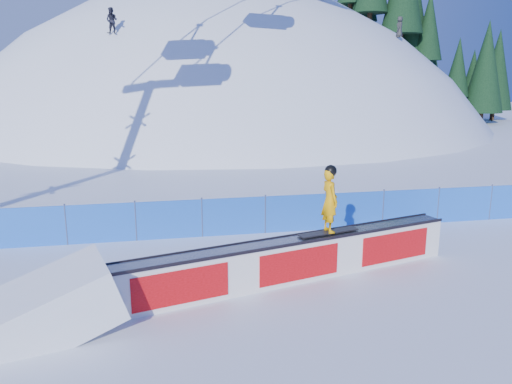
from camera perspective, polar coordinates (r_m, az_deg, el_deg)
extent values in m
plane|color=white|center=(13.04, 18.60, -9.58)|extent=(160.00, 160.00, 0.00)
sphere|color=white|center=(57.49, -4.02, -10.49)|extent=(64.00, 64.00, 64.00)
cylinder|color=#312013|center=(51.99, 13.71, 18.78)|extent=(0.50, 0.50, 1.40)
cylinder|color=#312013|center=(59.51, 12.59, 17.22)|extent=(0.50, 0.50, 1.40)
cylinder|color=#312013|center=(55.98, 13.36, 18.02)|extent=(0.50, 0.50, 1.40)
cylinder|color=#312013|center=(60.21, 15.55, 14.87)|extent=(0.50, 0.50, 1.40)
cone|color=black|center=(60.54, 15.81, 18.96)|extent=(3.28, 3.28, 7.46)
cylinder|color=#312013|center=(60.18, 17.02, 13.65)|extent=(0.50, 0.50, 1.40)
cone|color=black|center=(60.53, 17.37, 18.71)|extent=(4.18, 4.18, 9.50)
cylinder|color=#312013|center=(56.27, 21.08, 11.23)|extent=(0.50, 0.50, 1.40)
cone|color=black|center=(56.34, 21.40, 14.97)|extent=(2.71, 2.71, 6.17)
cylinder|color=#312013|center=(60.08, 18.89, 11.88)|extent=(0.50, 0.50, 1.40)
cone|color=black|center=(60.18, 19.18, 15.62)|extent=(2.94, 2.94, 6.68)
cylinder|color=#312013|center=(62.33, 19.82, 9.49)|extent=(0.50, 0.50, 1.40)
cone|color=black|center=(62.27, 20.09, 12.99)|extent=(2.83, 2.83, 6.43)
cylinder|color=#312013|center=(59.31, 24.86, 7.67)|extent=(0.50, 0.50, 1.40)
cone|color=black|center=(59.16, 25.28, 12.03)|extent=(3.46, 3.46, 7.86)
cylinder|color=#312013|center=(60.04, 24.86, 7.72)|extent=(0.50, 0.50, 1.40)
cone|color=black|center=(59.89, 25.32, 12.43)|extent=(3.83, 3.83, 8.70)
cylinder|color=#312013|center=(65.16, 24.95, 8.04)|extent=(0.50, 0.50, 1.40)
cone|color=black|center=(65.03, 25.27, 11.31)|extent=(2.76, 2.76, 6.27)
cube|color=blue|center=(16.68, 11.20, -2.04)|extent=(22.00, 0.03, 1.20)
cylinder|color=#3A4468|center=(15.72, -20.89, -3.40)|extent=(0.05, 0.05, 1.30)
cylinder|color=#3A4468|center=(15.49, -13.59, -3.13)|extent=(0.05, 0.05, 1.30)
cylinder|color=#3A4468|center=(15.52, -6.19, -2.81)|extent=(0.05, 0.05, 1.30)
cylinder|color=#3A4468|center=(15.80, 1.06, -2.45)|extent=(0.05, 0.05, 1.30)
cylinder|color=#3A4468|center=(16.32, 7.95, -2.06)|extent=(0.05, 0.05, 1.30)
cylinder|color=#3A4468|center=(17.07, 14.32, -1.69)|extent=(0.05, 0.05, 1.30)
cylinder|color=#3A4468|center=(18.00, 20.09, -1.32)|extent=(0.05, 0.05, 1.30)
cylinder|color=#3A4468|center=(19.10, 25.24, -0.99)|extent=(0.05, 0.05, 1.30)
cube|color=silver|center=(12.24, 4.32, -7.85)|extent=(8.84, 2.90, 1.01)
cube|color=gray|center=(12.06, 4.36, -5.50)|extent=(8.76, 2.90, 0.05)
cube|color=black|center=(11.82, 5.10, -5.85)|extent=(8.71, 2.39, 0.07)
cube|color=black|center=(12.30, 3.65, -5.06)|extent=(8.71, 2.39, 0.07)
cube|color=red|center=(12.00, 5.03, -8.29)|extent=(8.27, 2.26, 0.76)
cube|color=red|center=(12.47, 3.63, -7.42)|extent=(8.27, 2.26, 0.76)
cube|color=black|center=(12.56, 8.30, -4.55)|extent=(1.66, 0.71, 0.03)
imported|color=#E59D07|center=(12.34, 8.42, -0.98)|extent=(0.47, 0.63, 1.58)
sphere|color=black|center=(12.18, 8.53, 2.40)|extent=(0.30, 0.30, 0.30)
imported|color=black|center=(35.76, -16.16, 18.32)|extent=(0.99, 0.90, 1.65)
imported|color=#292929|center=(44.39, 16.10, 17.68)|extent=(0.88, 0.96, 1.65)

